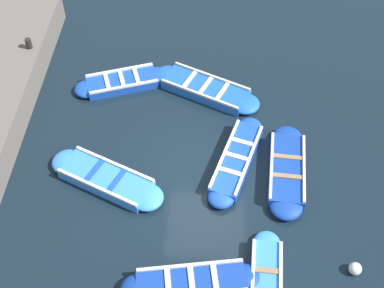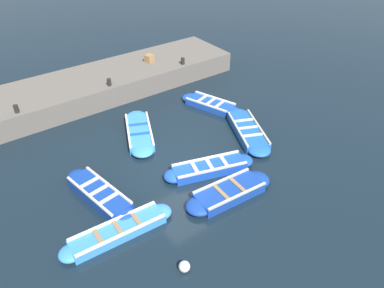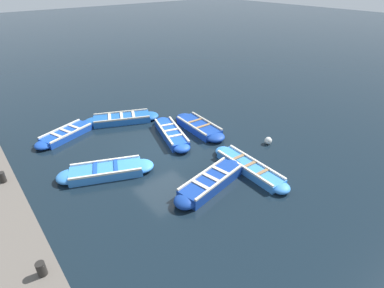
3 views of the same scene
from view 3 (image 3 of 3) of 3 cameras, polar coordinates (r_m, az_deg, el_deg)
ground_plane at (r=13.38m, az=-5.25°, el=-0.70°), size 120.00×120.00×0.00m
boat_stern_in at (r=11.98m, az=-16.02°, el=-4.99°), size 3.71×2.33×0.39m
boat_inner_gap at (r=14.74m, az=1.32°, el=3.31°), size 1.16×3.48×0.42m
boat_tucked at (r=15.33m, az=-22.80°, el=1.79°), size 3.30×1.85×0.36m
boat_alongside at (r=14.15m, az=-3.97°, el=2.01°), size 1.77×3.64×0.41m
boat_mid_row at (r=11.94m, az=10.89°, el=-4.46°), size 0.92×3.77×0.37m
boat_far_corner at (r=10.93m, az=3.64°, el=-7.25°), size 3.62×1.38×0.46m
boat_outer_left at (r=16.00m, az=-13.21°, el=4.70°), size 3.87×2.44×0.39m
bollard_north at (r=7.79m, az=-26.77°, el=-20.46°), size 0.20×0.20×0.35m
bollard_mid_north at (r=11.19m, az=-32.45°, el=-5.37°), size 0.20×0.20×0.35m
buoy_orange_near at (r=13.97m, az=14.32°, el=0.63°), size 0.33×0.33×0.33m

